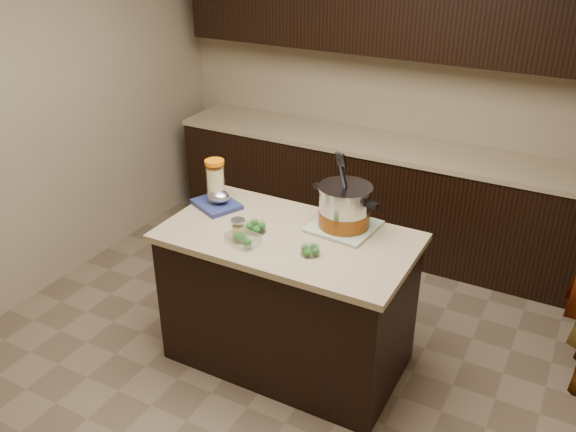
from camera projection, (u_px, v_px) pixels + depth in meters
name	position (u px, v px, depth m)	size (l,w,h in m)	color
ground_plane	(288.00, 357.00, 3.91)	(4.00, 4.00, 0.00)	brown
room_shell	(288.00, 96.00, 3.13)	(4.04, 4.04, 2.72)	tan
back_cabinets	(391.00, 137.00, 4.85)	(3.60, 0.63, 2.33)	black
island	(288.00, 299.00, 3.71)	(1.46, 0.81, 0.90)	black
dish_towel	(344.00, 226.00, 3.57)	(0.36, 0.36, 0.02)	#5E7D54
stock_pot	(344.00, 209.00, 3.52)	(0.44, 0.38, 0.45)	#B7B7BC
lemonade_pitcher	(216.00, 184.00, 3.80)	(0.13, 0.13, 0.29)	#D8CB84
mason_jar	(238.00, 230.00, 3.43)	(0.09, 0.09, 0.13)	#D8CB84
broccoli_tub_left	(256.00, 228.00, 3.52)	(0.15, 0.15, 0.06)	silver
broccoli_tub_right	(310.00, 251.00, 3.29)	(0.14, 0.14, 0.05)	silver
broccoli_tub_rect	(243.00, 239.00, 3.39)	(0.20, 0.16, 0.06)	silver
blue_tray	(217.00, 201.00, 3.81)	(0.35, 0.32, 0.11)	navy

